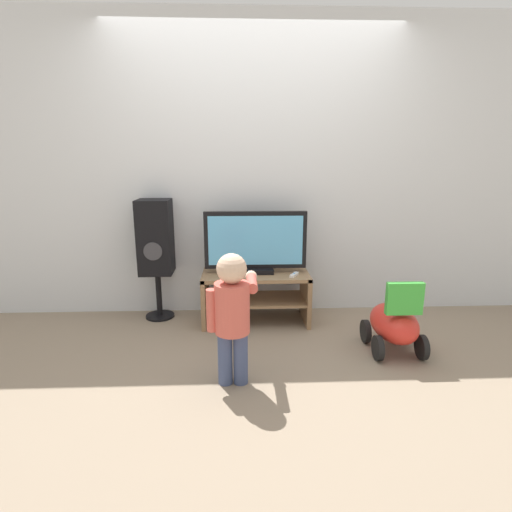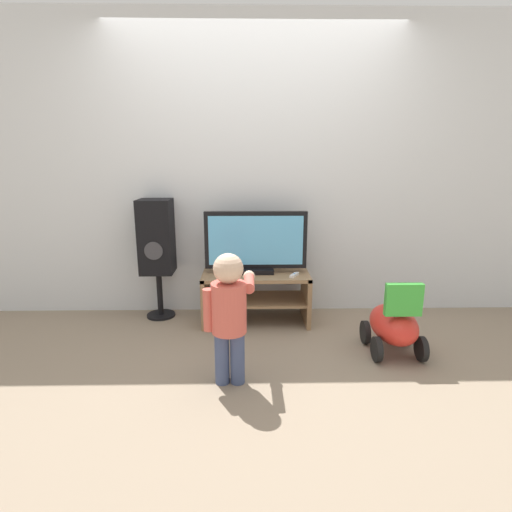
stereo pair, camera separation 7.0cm
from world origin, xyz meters
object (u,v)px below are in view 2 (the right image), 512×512
Objects in this scene: remote_primary at (294,275)px; speaker_tower at (157,240)px; television at (256,243)px; ride_on_toy at (394,324)px; game_console at (231,273)px; child at (229,308)px.

remote_primary is 0.12× the size of speaker_tower.
ride_on_toy is at bearing -32.32° from television.
game_console is at bearing -151.44° from television.
game_console is (-0.21, -0.12, -0.23)m from television.
child is 1.48× the size of ride_on_toy.
remote_primary is 0.23× the size of ride_on_toy.
child is (0.03, -0.90, 0.04)m from game_console.
speaker_tower is at bearing 158.53° from ride_on_toy.
television is at bearing 157.93° from remote_primary.
speaker_tower reaches higher than remote_primary.
child is at bearing -88.07° from game_console.
ride_on_toy is at bearing -23.10° from game_console.
ride_on_toy is (1.21, -0.52, -0.25)m from game_console.
game_console is 0.22× the size of child.
child is 1.27m from ride_on_toy.
child is 0.80× the size of speaker_tower.
remote_primary is (0.32, -0.13, -0.25)m from television.
game_console is 0.18× the size of speaker_tower.
television is 0.82× the size of speaker_tower.
remote_primary is 1.23m from speaker_tower.
child is at bearing -100.12° from television.
ride_on_toy is at bearing -21.47° from speaker_tower.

